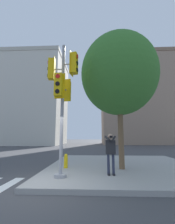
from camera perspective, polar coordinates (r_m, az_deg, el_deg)
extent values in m
plane|color=#424244|center=(5.80, -18.63, -26.06)|extent=(160.00, 160.00, 0.00)
cube|color=#9E9B96|center=(9.00, 13.58, -19.46)|extent=(8.00, 8.00, 0.17)
cube|color=silver|center=(6.22, -30.33, -24.09)|extent=(0.39, 2.75, 0.01)
cylinder|color=#939399|center=(6.31, -10.34, -22.73)|extent=(0.49, 0.49, 0.12)
cylinder|color=#939399|center=(6.26, -9.62, 2.20)|extent=(0.13, 0.13, 5.31)
sphere|color=#939399|center=(7.28, -9.00, 23.47)|extent=(0.15, 0.15, 0.15)
cylinder|color=#939399|center=(6.66, -8.68, 8.59)|extent=(0.11, 0.32, 0.05)
cube|color=#E5B70C|center=(6.90, -7.82, 7.92)|extent=(0.34, 0.29, 0.90)
cube|color=#E5B70C|center=(6.79, -8.22, 8.23)|extent=(0.42, 0.10, 1.02)
cylinder|color=red|center=(7.12, -7.38, 9.92)|extent=(0.17, 0.06, 0.17)
cylinder|color=black|center=(7.02, -7.43, 7.61)|extent=(0.17, 0.06, 0.17)
cylinder|color=black|center=(6.94, -7.48, 5.24)|extent=(0.17, 0.06, 0.17)
cylinder|color=#939399|center=(6.24, -10.08, 9.32)|extent=(0.08, 0.32, 0.05)
cube|color=#E5B70C|center=(5.99, -10.93, 10.14)|extent=(0.32, 0.27, 0.90)
cube|color=#E5B70C|center=(6.11, -10.51, 9.74)|extent=(0.42, 0.07, 1.02)
cylinder|color=red|center=(5.98, -11.28, 13.27)|extent=(0.17, 0.05, 0.17)
cylinder|color=black|center=(5.87, -11.37, 10.56)|extent=(0.17, 0.05, 0.17)
cylinder|color=black|center=(5.78, -11.47, 7.76)|extent=(0.17, 0.05, 0.17)
cylinder|color=#939399|center=(6.78, -11.20, 15.63)|extent=(0.32, 0.09, 0.05)
cube|color=#E5B70C|center=(6.82, -13.61, 15.57)|extent=(0.27, 0.33, 0.90)
cube|color=#E5B70C|center=(6.80, -12.47, 15.60)|extent=(0.07, 0.42, 1.02)
cylinder|color=red|center=(6.97, -14.66, 17.78)|extent=(0.05, 0.17, 0.17)
cylinder|color=black|center=(6.84, -14.77, 15.53)|extent=(0.05, 0.17, 0.17)
cylinder|color=black|center=(6.72, -14.87, 13.21)|extent=(0.05, 0.17, 0.17)
cylinder|color=#939399|center=(6.77, -7.37, 17.61)|extent=(0.32, 0.11, 0.05)
cube|color=#E5B70C|center=(6.68, -5.04, 17.95)|extent=(0.30, 0.34, 0.90)
cube|color=#E5B70C|center=(6.72, -6.15, 17.79)|extent=(0.11, 0.42, 1.02)
cylinder|color=red|center=(6.79, -3.85, 20.36)|extent=(0.06, 0.17, 0.17)
cylinder|color=black|center=(6.64, -3.88, 18.11)|extent=(0.06, 0.17, 0.17)
cylinder|color=black|center=(6.51, -3.91, 15.76)|extent=(0.06, 0.17, 0.17)
cube|color=black|center=(6.60, 8.11, -22.48)|extent=(0.09, 0.24, 0.05)
cube|color=black|center=(6.62, 9.97, -22.40)|extent=(0.09, 0.24, 0.05)
cylinder|color=#282D42|center=(6.58, 7.98, -19.13)|extent=(0.11, 0.11, 0.81)
cylinder|color=#282D42|center=(6.60, 9.81, -19.05)|extent=(0.11, 0.11, 0.81)
cube|color=#232326|center=(6.51, 8.74, -13.05)|extent=(0.40, 0.22, 0.58)
sphere|color=tan|center=(6.49, 8.64, -9.10)|extent=(0.20, 0.20, 0.20)
cube|color=black|center=(6.18, 8.95, -9.27)|extent=(0.12, 0.10, 0.09)
cylinder|color=black|center=(6.12, 9.02, -9.27)|extent=(0.06, 0.08, 0.06)
cylinder|color=#232326|center=(6.34, 7.56, -9.94)|extent=(0.23, 0.35, 0.22)
cylinder|color=#232326|center=(6.37, 10.02, -9.87)|extent=(0.23, 0.35, 0.22)
cylinder|color=brown|center=(7.71, 12.57, -7.81)|extent=(0.27, 0.27, 3.42)
ellipsoid|color=#38752D|center=(8.37, 11.81, 13.93)|extent=(3.99, 3.99, 4.38)
cylinder|color=yellow|center=(7.93, -8.25, -18.41)|extent=(0.19, 0.19, 0.54)
sphere|color=yellow|center=(7.88, -8.20, -16.06)|extent=(0.17, 0.17, 0.17)
cylinder|color=yellow|center=(7.80, -8.42, -18.12)|extent=(0.09, 0.06, 0.09)
cube|color=beige|center=(35.66, -18.87, 3.45)|extent=(12.09, 11.51, 18.49)
cube|color=#B2AD9E|center=(38.86, -18.10, 17.48)|extent=(12.29, 11.71, 0.80)
cube|color=gray|center=(36.78, 19.18, 4.14)|extent=(17.31, 8.35, 19.81)
cube|color=#7A604C|center=(40.35, 18.37, 18.54)|extent=(17.51, 8.55, 0.80)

